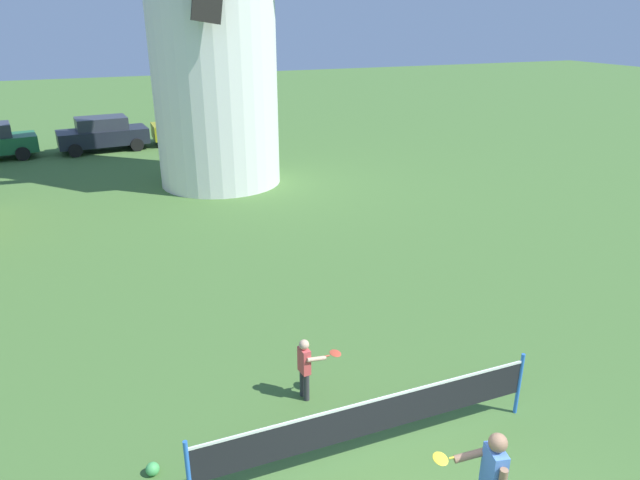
% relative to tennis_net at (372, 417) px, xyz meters
% --- Properties ---
extents(tennis_net, '(5.26, 0.06, 1.10)m').
position_rel_tennis_net_xyz_m(tennis_net, '(0.00, 0.00, 0.00)').
color(tennis_net, blue).
rests_on(tennis_net, ground_plane).
extents(player_near, '(0.78, 0.71, 1.49)m').
position_rel_tennis_net_xyz_m(player_near, '(0.72, -1.70, 0.16)').
color(player_near, slate).
rests_on(player_near, ground_plane).
extents(player_far, '(0.70, 0.41, 1.11)m').
position_rel_tennis_net_xyz_m(player_far, '(-0.40, 1.63, -0.05)').
color(player_far, '#333338').
rests_on(player_far, ground_plane).
extents(stray_ball, '(0.19, 0.19, 0.19)m').
position_rel_tennis_net_xyz_m(stray_ball, '(-3.00, 0.80, -0.59)').
color(stray_ball, '#4CB259').
rests_on(stray_ball, ground_plane).
extents(parked_car_black, '(4.11, 2.18, 1.56)m').
position_rel_tennis_net_xyz_m(parked_car_black, '(-2.70, 22.59, 0.12)').
color(parked_car_black, '#1E232D').
rests_on(parked_car_black, ground_plane).
extents(parked_car_mustard, '(3.82, 1.88, 1.56)m').
position_rel_tennis_net_xyz_m(parked_car_mustard, '(1.50, 22.85, 0.12)').
color(parked_car_mustard, '#999919').
rests_on(parked_car_mustard, ground_plane).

